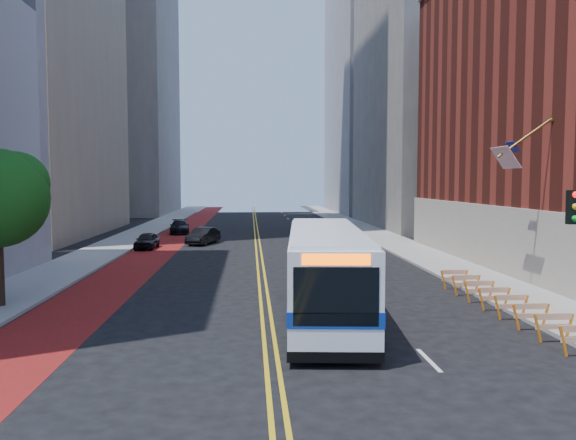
# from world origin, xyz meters

# --- Properties ---
(ground) EXTENTS (160.00, 160.00, 0.00)m
(ground) POSITION_xyz_m (0.00, 0.00, 0.00)
(ground) COLOR black
(ground) RESTS_ON ground
(sidewalk_left) EXTENTS (4.00, 140.00, 0.15)m
(sidewalk_left) POSITION_xyz_m (-12.00, 30.00, 0.07)
(sidewalk_left) COLOR gray
(sidewalk_left) RESTS_ON ground
(sidewalk_right) EXTENTS (4.00, 140.00, 0.15)m
(sidewalk_right) POSITION_xyz_m (12.00, 30.00, 0.07)
(sidewalk_right) COLOR gray
(sidewalk_right) RESTS_ON ground
(bus_lane_paint) EXTENTS (3.60, 140.00, 0.01)m
(bus_lane_paint) POSITION_xyz_m (-8.10, 30.00, 0.00)
(bus_lane_paint) COLOR maroon
(bus_lane_paint) RESTS_ON ground
(center_line_inner) EXTENTS (0.14, 140.00, 0.01)m
(center_line_inner) POSITION_xyz_m (-0.18, 30.00, 0.00)
(center_line_inner) COLOR gold
(center_line_inner) RESTS_ON ground
(center_line_outer) EXTENTS (0.14, 140.00, 0.01)m
(center_line_outer) POSITION_xyz_m (0.18, 30.00, 0.00)
(center_line_outer) COLOR gold
(center_line_outer) RESTS_ON ground
(lane_dashes) EXTENTS (0.14, 98.20, 0.01)m
(lane_dashes) POSITION_xyz_m (4.80, 38.00, 0.01)
(lane_dashes) COLOR silver
(lane_dashes) RESTS_ON ground
(midrise_right_near) EXTENTS (18.00, 26.00, 40.00)m
(midrise_right_near) POSITION_xyz_m (23.00, 48.00, 20.00)
(midrise_right_near) COLOR slate
(midrise_right_near) RESTS_ON ground
(midrise_right_far) EXTENTS (20.00, 28.00, 55.00)m
(midrise_right_far) POSITION_xyz_m (24.00, 78.00, 27.50)
(midrise_right_far) COLOR gray
(midrise_right_far) RESTS_ON ground
(midrise_left_far) EXTENTS (20.00, 26.00, 65.00)m
(midrise_left_far) POSITION_xyz_m (-24.00, 78.00, 32.50)
(midrise_left_far) COLOR slate
(midrise_left_far) RESTS_ON ground
(construction_barriers) EXTENTS (1.42, 10.91, 1.00)m
(construction_barriers) POSITION_xyz_m (9.60, 3.42, 0.68)
(construction_barriers) COLOR orange
(construction_barriers) RESTS_ON ground
(transit_bus) EXTENTS (3.96, 13.17, 3.57)m
(transit_bus) POSITION_xyz_m (2.39, 3.86, 1.86)
(transit_bus) COLOR white
(transit_bus) RESTS_ON ground
(car_a) EXTENTS (1.68, 3.89, 1.31)m
(car_a) POSITION_xyz_m (-9.00, 27.26, 0.65)
(car_a) COLOR black
(car_a) RESTS_ON ground
(car_b) EXTENTS (2.84, 4.63, 1.44)m
(car_b) POSITION_xyz_m (-4.71, 30.27, 0.72)
(car_b) COLOR black
(car_b) RESTS_ON ground
(car_c) EXTENTS (2.46, 4.98, 1.39)m
(car_c) POSITION_xyz_m (-8.00, 40.38, 0.70)
(car_c) COLOR black
(car_c) RESTS_ON ground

